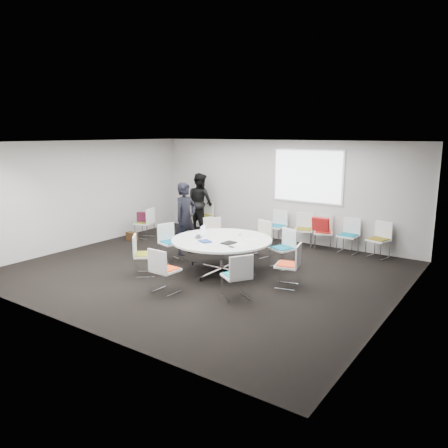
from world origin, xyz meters
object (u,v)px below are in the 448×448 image
Objects in this scene: chair_back_a at (276,232)px; person_back at (200,202)px; conference_table at (222,248)px; chair_ring_c at (259,245)px; chair_ring_b at (282,256)px; person_main at (186,219)px; laptop at (201,237)px; chair_ring_d at (214,242)px; maroon_bag at (144,217)px; chair_ring_h at (237,285)px; chair_back_b at (304,236)px; brown_bag at (132,237)px; chair_back_d at (348,242)px; cup at (240,234)px; chair_ring_g at (165,279)px; chair_ring_f at (145,263)px; chair_back_e at (378,247)px; chair_ring_a at (288,274)px; chair_ring_e at (171,249)px; chair_person_back at (204,222)px; chair_back_c at (323,239)px; chair_spare_left at (145,229)px.

person_back is at bearing 5.48° from chair_back_a.
chair_ring_c is (0.08, 1.49, -0.26)m from conference_table.
person_back reaches higher than chair_ring_b.
laptop is at bearing -120.05° from person_main.
chair_ring_d is 0.94m from person_main.
conference_table is at bearing -19.20° from maroon_bag.
chair_ring_c is 2.92m from chair_ring_h.
chair_back_b is at bearing 23.13° from maroon_bag.
brown_bag is (-3.68, 0.82, -0.42)m from conference_table.
chair_back_d is 9.78× the size of cup.
chair_ring_g reaches higher than conference_table.
conference_table is at bearing 97.24° from chair_back_a.
chair_ring_h is 9.78× the size of cup.
chair_ring_f and chair_ring_g have the same top height.
chair_ring_c is 2.20× the size of maroon_bag.
laptop is (-0.47, -0.13, 0.21)m from conference_table.
chair_back_d is 0.75m from chair_back_e.
chair_ring_a is 1.00× the size of chair_back_e.
chair_ring_e is at bearing 75.39° from chair_ring_a.
person_main is at bearing -6.93° from chair_ring_d.
cup is (-0.80, -0.54, 0.50)m from chair_ring_b.
chair_person_back is at bearing -19.12° from chair_back_b.
conference_table is 2.48× the size of chair_back_e.
chair_ring_c and chair_ring_e have the same top height.
chair_back_c is at bearing 70.58° from cup.
conference_table is 2.48× the size of chair_ring_b.
chair_back_a is at bearing 92.99° from chair_ring_g.
chair_ring_e is at bearing 53.72° from chair_back_e.
chair_ring_e is 2.89m from chair_ring_h.
chair_ring_h reaches higher than conference_table.
chair_back_a is at bearing -76.59° from chair_spare_left.
chair_ring_b is 2.20× the size of maroon_bag.
chair_ring_a is (1.65, -0.08, -0.26)m from conference_table.
chair_back_c is 0.49× the size of person_main.
person_back is (-4.00, 4.09, 0.63)m from chair_ring_h.
chair_ring_h is 0.49× the size of person_back.
chair_ring_e is 1.00× the size of chair_back_b.
chair_ring_b is 4.33m from chair_person_back.
conference_table is 1.71m from person_main.
chair_ring_d is (-2.01, 0.14, 0.00)m from chair_ring_b.
chair_back_d is 2.20× the size of maroon_bag.
person_back is at bearing 6.49° from laptop.
chair_back_d is 5.89m from brown_bag.
chair_ring_d is 2.59m from person_back.
chair_ring_e and chair_back_d have the same top height.
cup is at bearing 64.18° from chair_back_e.
brown_bag is at bearing -98.69° from maroon_bag.
chair_ring_a is at bearing 107.04° from chair_ring_d.
chair_ring_f is at bearing 58.91° from chair_back_d.
person_back is 20.05× the size of cup.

